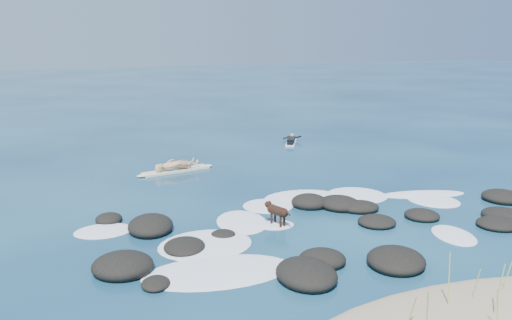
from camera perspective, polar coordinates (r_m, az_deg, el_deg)
name	(u,v)px	position (r m, az deg, el deg)	size (l,w,h in m)	color
ground	(310,212)	(18.55, 5.46, -5.16)	(160.00, 160.00, 0.00)	#0A2642
dune_grass	(498,299)	(12.25, 23.03, -12.69)	(3.98, 1.70, 1.24)	#A7AD53
reef_rocks	(324,232)	(16.45, 6.85, -7.12)	(14.69, 7.59, 0.59)	black
breaking_foam	(293,221)	(17.58, 3.77, -6.11)	(13.58, 7.13, 0.12)	white
standing_surfer_rig	(175,153)	(23.69, -8.06, 0.66)	(3.46, 1.26, 1.98)	#F1EAC1
paddling_surfer_rig	(291,141)	(29.76, 3.54, 1.94)	(1.49, 2.11, 0.39)	white
dog	(276,211)	(17.00, 2.06, -5.09)	(0.53, 1.10, 0.72)	black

